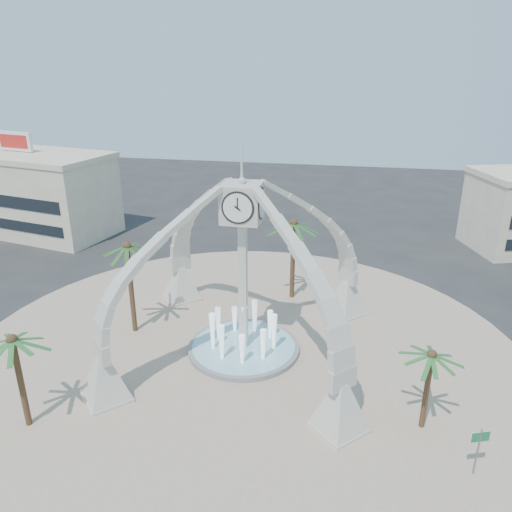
% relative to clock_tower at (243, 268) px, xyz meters
% --- Properties ---
extents(ground, '(140.00, 140.00, 0.00)m').
position_rel_clock_tower_xyz_m(ground, '(0.00, 0.00, -6.49)').
color(ground, '#282828').
rests_on(ground, ground).
extents(plaza, '(40.00, 40.00, 0.06)m').
position_rel_clock_tower_xyz_m(plaza, '(0.00, 0.00, -6.46)').
color(plaza, tan).
rests_on(plaza, ground).
extents(clock_tower, '(17.94, 17.94, 16.30)m').
position_rel_clock_tower_xyz_m(clock_tower, '(0.00, 0.00, 0.00)').
color(clock_tower, '#BDB6A8').
rests_on(clock_tower, ground).
extents(fountain, '(8.00, 8.00, 3.62)m').
position_rel_clock_tower_xyz_m(fountain, '(0.00, 0.00, -6.20)').
color(fountain, gray).
rests_on(fountain, ground).
extents(building_nw, '(23.75, 13.73, 11.90)m').
position_rel_clock_tower_xyz_m(building_nw, '(-32.00, 22.00, -1.66)').
color(building_nw, beige).
rests_on(building_nw, ground).
extents(palm_east, '(3.52, 3.52, 5.45)m').
position_rel_clock_tower_xyz_m(palm_east, '(11.72, -5.90, -1.75)').
color(palm_east, brown).
rests_on(palm_east, ground).
extents(palm_west, '(5.23, 5.23, 7.79)m').
position_rel_clock_tower_xyz_m(palm_west, '(-8.85, 1.13, 0.41)').
color(palm_west, brown).
rests_on(palm_west, ground).
extents(palm_north, '(5.62, 5.62, 7.69)m').
position_rel_clock_tower_xyz_m(palm_north, '(2.30, 9.34, 0.28)').
color(palm_north, brown).
rests_on(palm_north, ground).
extents(palm_south, '(4.94, 4.94, 6.35)m').
position_rel_clock_tower_xyz_m(palm_south, '(-10.43, -10.06, -0.94)').
color(palm_south, brown).
rests_on(palm_south, ground).
extents(street_sign, '(0.98, 0.37, 2.82)m').
position_rel_clock_tower_xyz_m(street_sign, '(13.90, -9.05, -4.47)').
color(street_sign, slate).
rests_on(street_sign, ground).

